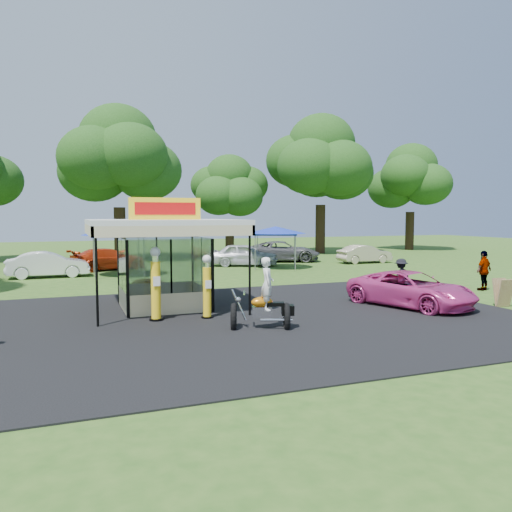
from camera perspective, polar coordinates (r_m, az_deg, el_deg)
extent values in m
plane|color=#2B5219|center=(15.22, 0.51, -8.75)|extent=(120.00, 120.00, 0.00)
cube|color=black|center=(17.05, -1.95, -7.23)|extent=(20.00, 14.00, 0.04)
cube|color=white|center=(19.42, -10.47, -5.81)|extent=(3.00, 3.00, 0.06)
cube|color=white|center=(19.10, -10.61, 3.85)|extent=(5.40, 5.40, 0.18)
cube|color=yellow|center=(18.61, -10.36, 5.34)|extent=(2.60, 0.25, 0.80)
cube|color=red|center=(18.48, -10.28, 5.35)|extent=(2.21, 0.02, 0.45)
cylinder|color=black|center=(16.38, -17.75, -2.33)|extent=(0.08, 0.08, 3.20)
cylinder|color=black|center=(17.40, -0.73, -1.72)|extent=(0.08, 0.08, 3.20)
cylinder|color=black|center=(17.11, -11.32, -7.17)|extent=(0.47, 0.47, 0.11)
cylinder|color=yellow|center=(16.93, -11.38, -3.84)|extent=(0.32, 0.32, 1.90)
cylinder|color=silver|center=(16.81, -11.43, -0.27)|extent=(0.21, 0.21, 0.21)
sphere|color=white|center=(16.79, -11.45, 0.45)|extent=(0.34, 0.34, 0.34)
cube|color=white|center=(16.70, -11.29, -2.85)|extent=(0.23, 0.02, 0.32)
cylinder|color=black|center=(17.27, -5.59, -7.01)|extent=(0.41, 0.41, 0.09)
cylinder|color=yellow|center=(17.11, -5.62, -4.10)|extent=(0.28, 0.28, 1.68)
cylinder|color=silver|center=(16.99, -5.64, -0.99)|extent=(0.19, 0.19, 0.19)
sphere|color=white|center=(16.98, -5.65, -0.36)|extent=(0.30, 0.30, 0.30)
cube|color=white|center=(16.91, -5.48, -3.25)|extent=(0.21, 0.02, 0.28)
torus|color=black|center=(15.59, -2.57, -7.03)|extent=(0.48, 0.93, 0.92)
torus|color=black|center=(15.63, 3.52, -7.00)|extent=(0.48, 0.93, 0.92)
cube|color=silver|center=(15.56, 0.68, -6.39)|extent=(0.67, 0.49, 0.33)
ellipsoid|color=#C26D0D|center=(15.50, 0.69, -5.28)|extent=(0.70, 0.40, 0.33)
cube|color=black|center=(15.53, 2.11, -5.51)|extent=(0.66, 0.47, 0.11)
cube|color=black|center=(15.59, 3.65, -6.17)|extent=(0.49, 0.48, 0.31)
cylinder|color=silver|center=(15.51, -1.96, -5.60)|extent=(0.48, 0.23, 0.98)
cylinder|color=silver|center=(15.45, -1.35, -4.20)|extent=(0.27, 0.64, 0.05)
sphere|color=silver|center=(15.48, -2.05, -5.00)|extent=(0.18, 0.18, 0.18)
imported|color=white|center=(15.42, 1.30, -3.18)|extent=(0.57, 0.70, 1.65)
torus|color=black|center=(18.07, -11.99, -5.64)|extent=(0.72, 0.62, 0.69)
torus|color=black|center=(18.18, -12.43, -5.58)|extent=(0.73, 0.68, 0.69)
cube|color=#593819|center=(21.47, 26.65, -3.82)|extent=(0.63, 0.34, 1.09)
cube|color=#593819|center=(21.65, 26.13, -3.73)|extent=(0.63, 0.34, 1.09)
imported|color=yellow|center=(21.49, -11.54, -3.61)|extent=(2.82, 1.13, 0.96)
imported|color=#D63A8D|center=(20.18, 17.31, -3.65)|extent=(3.75, 5.44, 1.38)
imported|color=black|center=(23.43, 16.24, -2.23)|extent=(1.12, 0.76, 1.60)
imported|color=gray|center=(25.83, 24.60, -1.52)|extent=(1.19, 0.74, 1.89)
imported|color=white|center=(30.88, -22.66, -0.91)|extent=(4.50, 1.66, 1.47)
imported|color=#BE310E|center=(33.80, -16.52, -0.35)|extent=(5.23, 3.39, 1.41)
imported|color=silver|center=(34.91, -1.33, 0.15)|extent=(5.04, 3.55, 1.59)
imported|color=#59585B|center=(38.38, 3.07, 0.53)|extent=(6.21, 4.37, 1.57)
imported|color=#B8AA8D|center=(38.06, 12.30, 0.22)|extent=(4.07, 1.44, 1.34)
cylinder|color=gray|center=(31.63, -18.12, 0.09)|extent=(0.06, 0.06, 2.29)
cylinder|color=gray|center=(31.86, -13.32, 0.23)|extent=(0.06, 0.06, 2.29)
cylinder|color=gray|center=(28.97, -17.87, -0.30)|extent=(0.06, 0.06, 2.29)
cylinder|color=gray|center=(29.22, -12.64, -0.15)|extent=(0.06, 0.06, 2.29)
cube|color=#1B32AF|center=(30.32, -15.54, 2.25)|extent=(2.87, 2.87, 0.11)
cone|color=#1B32AF|center=(30.31, -15.55, 2.81)|extent=(4.13, 4.13, 0.48)
cylinder|color=gray|center=(34.17, -0.60, 0.59)|extent=(0.06, 0.06, 2.24)
cylinder|color=gray|center=(35.15, 3.37, 0.70)|extent=(0.06, 0.06, 2.24)
cylinder|color=gray|center=(31.76, 1.01, 0.29)|extent=(0.06, 0.06, 2.24)
cylinder|color=gray|center=(32.80, 5.22, 0.41)|extent=(0.06, 0.06, 2.24)
cube|color=#1B32AF|center=(33.38, 2.26, 2.51)|extent=(2.80, 2.80, 0.11)
cone|color=#1B32AF|center=(33.37, 2.26, 3.01)|extent=(4.03, 4.03, 0.47)
cylinder|color=black|center=(40.52, -15.28, 2.44)|extent=(0.90, 0.90, 4.18)
ellipsoid|color=#194012|center=(40.69, -15.44, 10.10)|extent=(10.03, 10.03, 8.60)
cylinder|color=black|center=(45.82, -3.03, 2.21)|extent=(0.80, 0.80, 3.19)
ellipsoid|color=#194012|center=(45.83, -3.05, 7.31)|extent=(7.45, 7.45, 6.38)
cylinder|color=black|center=(47.21, 7.36, 3.07)|extent=(0.91, 0.91, 4.54)
ellipsoid|color=#194012|center=(47.41, 7.43, 10.10)|extent=(10.60, 10.60, 9.09)
cylinder|color=black|center=(54.08, 17.15, 2.77)|extent=(0.88, 0.88, 3.92)
ellipsoid|color=#194012|center=(54.16, 17.28, 7.96)|extent=(8.85, 8.85, 7.58)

